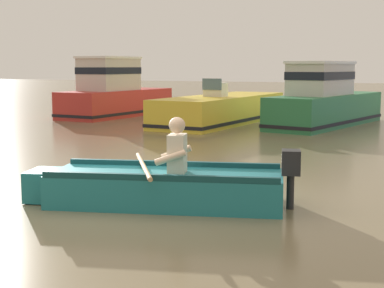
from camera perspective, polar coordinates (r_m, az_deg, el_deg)
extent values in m
plane|color=#7A6B4C|center=(8.20, -8.79, -5.39)|extent=(120.00, 120.00, 0.00)
cube|color=#1E727A|center=(7.70, -2.59, -4.48)|extent=(3.28, 1.87, 0.44)
cube|color=#1E727A|center=(8.20, -14.58, -3.97)|extent=(0.54, 0.69, 0.42)
cube|color=#103F43|center=(7.16, -3.37, -3.38)|extent=(2.95, 0.87, 0.08)
cube|color=#103F43|center=(8.14, -1.92, -2.01)|extent=(2.95, 0.87, 0.08)
cube|color=teal|center=(7.65, -1.86, -3.19)|extent=(0.53, 1.05, 0.06)
cylinder|color=black|center=(7.56, 9.83, -4.43)|extent=(0.12, 0.12, 0.54)
cube|color=black|center=(7.49, 9.89, -1.82)|extent=(0.30, 0.33, 0.32)
cube|color=beige|center=(7.59, -1.50, -0.97)|extent=(0.30, 0.39, 0.52)
sphere|color=beige|center=(7.54, -1.51, 1.88)|extent=(0.22, 0.22, 0.22)
cylinder|color=beige|center=(7.38, -2.17, -1.38)|extent=(0.43, 0.20, 0.23)
cylinder|color=beige|center=(7.81, -1.58, -0.87)|extent=(0.43, 0.20, 0.23)
cylinder|color=tan|center=(7.86, -4.90, -2.17)|extent=(1.14, 1.71, 0.06)
cube|color=#B72D28|center=(21.74, -7.50, 4.11)|extent=(2.16, 5.37, 0.98)
cube|color=black|center=(21.76, -7.49, 3.28)|extent=(2.20, 5.41, 0.10)
cube|color=beige|center=(21.32, -8.30, 6.90)|extent=(1.52, 2.31, 1.16)
cube|color=black|center=(21.32, -8.31, 7.29)|extent=(1.56, 2.34, 0.24)
cube|color=white|center=(21.32, -8.33, 8.56)|extent=(1.60, 2.42, 0.08)
cube|color=gold|center=(18.82, 3.02, 3.48)|extent=(2.48, 6.66, 0.90)
cube|color=black|center=(18.85, 3.01, 2.60)|extent=(2.53, 6.70, 0.10)
cube|color=silver|center=(18.34, 2.37, 5.47)|extent=(0.71, 0.56, 0.44)
cube|color=slate|center=(18.11, 2.01, 6.01)|extent=(0.67, 0.10, 0.36)
cube|color=#287042|center=(18.49, 13.32, 3.34)|extent=(2.81, 5.88, 0.98)
cube|color=black|center=(18.52, 13.29, 2.36)|extent=(2.85, 5.93, 0.10)
cube|color=beige|center=(17.97, 12.77, 6.32)|extent=(1.73, 2.60, 0.95)
cube|color=black|center=(17.97, 12.78, 6.70)|extent=(1.77, 2.63, 0.24)
cube|color=white|center=(17.97, 12.82, 7.96)|extent=(1.82, 2.73, 0.08)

